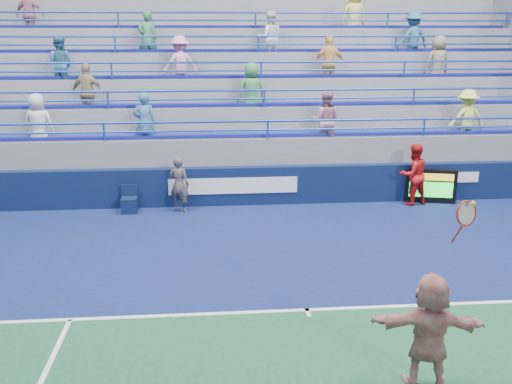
{
  "coord_description": "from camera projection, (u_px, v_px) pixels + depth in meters",
  "views": [
    {
      "loc": [
        -1.68,
        -9.0,
        4.78
      ],
      "look_at": [
        -0.69,
        2.5,
        1.5
      ],
      "focal_mm": 40.0,
      "sensor_mm": 36.0,
      "label": 1
    }
  ],
  "objects": [
    {
      "name": "ground",
      "position": [
        307.0,
        311.0,
        10.08
      ],
      "size": [
        120.0,
        120.0,
        0.0
      ],
      "primitive_type": "plane",
      "color": "#333538"
    },
    {
      "name": "sponsor_wall",
      "position": [
        268.0,
        185.0,
        16.15
      ],
      "size": [
        18.0,
        0.32,
        1.1
      ],
      "color": "#0A1B3C",
      "rests_on": "ground"
    },
    {
      "name": "bleacher_stand",
      "position": [
        257.0,
        128.0,
        19.49
      ],
      "size": [
        18.0,
        5.6,
        6.13
      ],
      "color": "slate",
      "rests_on": "ground"
    },
    {
      "name": "serve_speed_board",
      "position": [
        431.0,
        186.0,
        16.27
      ],
      "size": [
        1.41,
        0.49,
        0.98
      ],
      "color": "black",
      "rests_on": "ground"
    },
    {
      "name": "judge_chair",
      "position": [
        130.0,
        204.0,
        15.45
      ],
      "size": [
        0.43,
        0.43,
        0.76
      ],
      "color": "#0C1939",
      "rests_on": "ground"
    },
    {
      "name": "tennis_player",
      "position": [
        429.0,
        331.0,
        7.75
      ],
      "size": [
        1.62,
        0.75,
        2.69
      ],
      "color": "silver",
      "rests_on": "ground"
    },
    {
      "name": "line_judge",
      "position": [
        179.0,
        184.0,
        15.4
      ],
      "size": [
        0.66,
        0.56,
        1.55
      ],
      "primitive_type": "imported",
      "rotation": [
        0.0,
        0.0,
        2.74
      ],
      "color": "#141538",
      "rests_on": "ground"
    },
    {
      "name": "ball_girl",
      "position": [
        413.0,
        175.0,
        16.02
      ],
      "size": [
        1.0,
        0.87,
        1.75
      ],
      "primitive_type": "imported",
      "rotation": [
        0.0,
        0.0,
        3.41
      ],
      "color": "red",
      "rests_on": "ground"
    }
  ]
}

